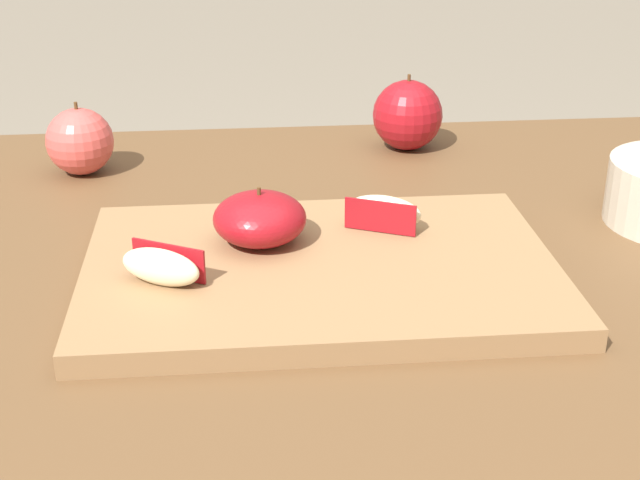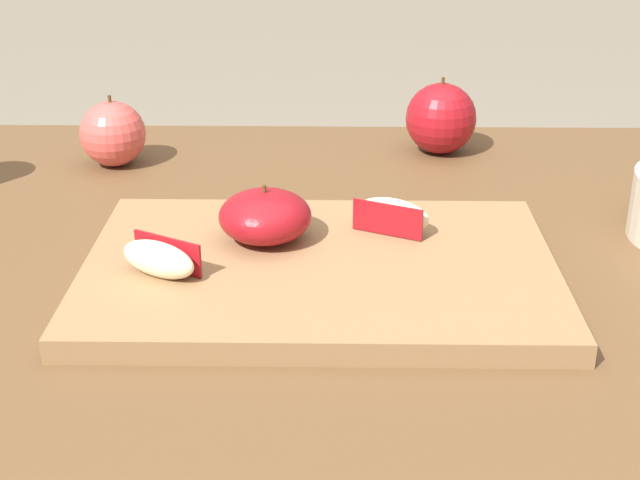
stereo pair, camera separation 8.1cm
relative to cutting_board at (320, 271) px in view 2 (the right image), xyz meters
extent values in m
cube|color=brown|center=(0.03, 0.02, -0.03)|extent=(1.31, 0.89, 0.03)
cube|color=olive|center=(0.00, 0.00, 0.00)|extent=(0.42, 0.29, 0.02)
ellipsoid|color=maroon|center=(-0.05, 0.04, 0.03)|extent=(0.09, 0.09, 0.05)
cylinder|color=#4C3319|center=(-0.05, 0.04, 0.06)|extent=(0.00, 0.00, 0.01)
ellipsoid|color=beige|center=(-0.14, -0.03, 0.03)|extent=(0.08, 0.06, 0.03)
cube|color=maroon|center=(-0.13, -0.02, 0.03)|extent=(0.06, 0.04, 0.03)
ellipsoid|color=beige|center=(0.07, 0.07, 0.03)|extent=(0.08, 0.05, 0.03)
cube|color=maroon|center=(0.06, 0.06, 0.03)|extent=(0.06, 0.03, 0.03)
sphere|color=maroon|center=(0.14, 0.36, 0.03)|extent=(0.09, 0.09, 0.09)
cylinder|color=#4C3319|center=(0.14, 0.36, 0.08)|extent=(0.00, 0.00, 0.01)
sphere|color=#D14C47|center=(-0.25, 0.31, 0.03)|extent=(0.08, 0.08, 0.08)
cylinder|color=#4C3319|center=(-0.25, 0.31, 0.07)|extent=(0.00, 0.00, 0.01)
camera|label=1|loc=(-0.07, -0.74, 0.37)|focal=51.65mm
camera|label=2|loc=(0.01, -0.74, 0.37)|focal=51.65mm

